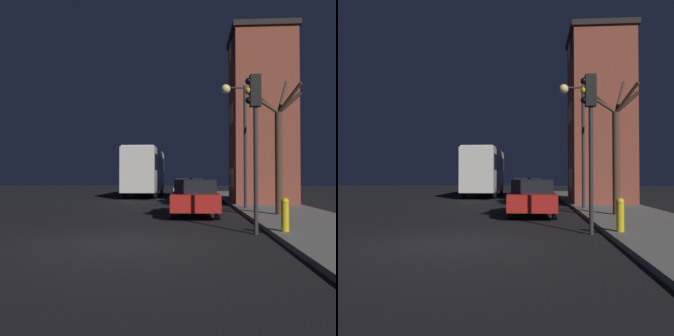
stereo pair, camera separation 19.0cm
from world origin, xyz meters
The scene contains 10 objects.
ground_plane centered at (0.00, 0.00, 0.00)m, with size 120.00×120.00×0.00m, color black.
brick_building centered at (5.88, 13.04, 5.10)m, with size 3.60×4.10×9.88m.
streetlamp centered at (3.98, 8.88, 4.27)m, with size 1.19×0.44×5.87m.
traffic_light centered at (3.60, 1.62, 3.20)m, with size 0.43×0.24×4.47m.
bare_tree centered at (5.25, 5.95, 2.83)m, with size 2.18×1.74×5.41m.
bus centered at (-1.96, 21.30, 2.28)m, with size 2.46×9.12×3.85m.
car_near_lane centered at (1.98, 6.67, 0.78)m, with size 1.83×4.72×1.49m.
car_mid_lane centered at (1.69, 14.24, 0.80)m, with size 1.78×4.32×1.54m.
car_far_lane centered at (1.71, 23.67, 0.77)m, with size 1.86×4.53×1.49m.
fire_hydrant centered at (4.35, 1.31, 0.61)m, with size 0.21×0.21×0.91m.
Camera 1 is at (1.84, -8.95, 1.60)m, focal length 40.00 mm.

